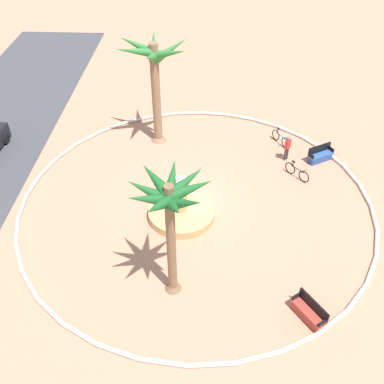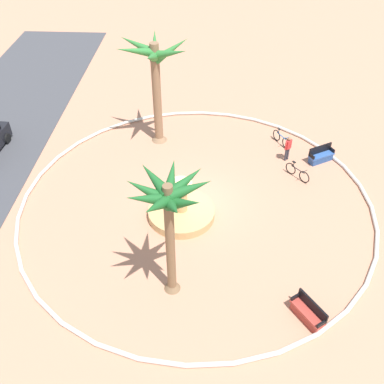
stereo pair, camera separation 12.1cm
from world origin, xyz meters
name	(u,v)px [view 1 (the left image)]	position (x,y,z in m)	size (l,w,h in m)	color
ground_plane	(196,202)	(0.00, 0.00, 0.00)	(80.00, 80.00, 0.00)	tan
plaza_curb	(196,201)	(0.00, 0.00, 0.10)	(18.67, 18.67, 0.20)	silver
fountain	(182,211)	(-1.07, 0.72, 0.31)	(3.43, 3.43, 2.21)	tan
palm_tree_near_fountain	(154,70)	(5.85, 2.65, 4.76)	(4.28, 4.20, 6.60)	#8E6B4C
palm_tree_by_curb	(169,205)	(-5.66, 0.81, 4.90)	(3.29, 3.34, 6.10)	brown
bench_east	(320,156)	(4.11, -7.25, 0.35)	(1.22, 1.64, 1.00)	#335BA8
bench_west	(309,313)	(-6.90, -4.83, 0.35)	(1.60, 1.32, 1.00)	#B73D33
bicycle_red_frame	(297,172)	(2.42, -5.63, 0.38)	(1.32, 1.19, 0.94)	black
bicycle_by_lamppost	(280,138)	(5.81, -5.07, 0.38)	(1.52, 0.91, 0.94)	black
person_cyclist_helmet	(287,147)	(4.15, -5.23, 0.90)	(0.38, 0.42, 1.61)	#33333D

